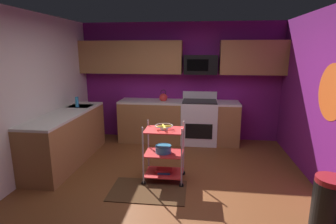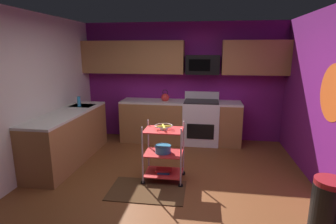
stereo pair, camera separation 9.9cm
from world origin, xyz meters
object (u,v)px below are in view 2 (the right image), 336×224
object	(u,v)px
oven_range	(201,122)
kettle	(165,97)
microwave	(203,65)
mixing_bowl_large	(163,149)
rolling_cart	(164,153)
dish_soap_bottle	(79,102)
trash_can	(327,208)
fruit_bowl	(164,127)
book_stack	(164,171)

from	to	relation	value
oven_range	kettle	world-z (taller)	kettle
microwave	mixing_bowl_large	bearing A→B (deg)	-105.10
mixing_bowl_large	rolling_cart	bearing A→B (deg)	0.00
oven_range	mixing_bowl_large	world-z (taller)	oven_range
kettle	dish_soap_bottle	bearing A→B (deg)	-151.32
kettle	trash_can	size ratio (longest dim) A/B	0.40
mixing_bowl_large	oven_range	bearing A→B (deg)	74.08
fruit_bowl	kettle	size ratio (longest dim) A/B	1.03
oven_range	book_stack	distance (m)	1.95
oven_range	trash_can	distance (m)	3.21
rolling_cart	book_stack	size ratio (longest dim) A/B	3.60
oven_range	kettle	bearing A→B (deg)	-179.72
mixing_bowl_large	dish_soap_bottle	distance (m)	2.14
rolling_cart	book_stack	world-z (taller)	rolling_cart
microwave	fruit_bowl	world-z (taller)	microwave
book_stack	mixing_bowl_large	bearing A→B (deg)	180.00
mixing_bowl_large	trash_can	bearing A→B (deg)	-26.82
oven_range	microwave	size ratio (longest dim) A/B	1.57
book_stack	dish_soap_bottle	distance (m)	2.26
book_stack	trash_can	distance (m)	2.21
microwave	trash_can	bearing A→B (deg)	-63.94
fruit_bowl	dish_soap_bottle	distance (m)	2.10
mixing_bowl_large	dish_soap_bottle	bearing A→B (deg)	151.53
fruit_bowl	trash_can	world-z (taller)	fruit_bowl
dish_soap_bottle	oven_range	bearing A→B (deg)	20.10
book_stack	dish_soap_bottle	xyz separation A→B (m)	(-1.84, 0.99, 0.86)
oven_range	dish_soap_bottle	bearing A→B (deg)	-159.90
oven_range	dish_soap_bottle	distance (m)	2.57
oven_range	fruit_bowl	size ratio (longest dim) A/B	4.04
microwave	trash_can	size ratio (longest dim) A/B	1.06
dish_soap_bottle	fruit_bowl	bearing A→B (deg)	-28.32
microwave	rolling_cart	xyz separation A→B (m)	(-0.52, -1.96, -1.25)
rolling_cart	dish_soap_bottle	xyz separation A→B (m)	(-1.84, 0.99, 0.57)
trash_can	oven_range	bearing A→B (deg)	116.87
book_stack	oven_range	bearing A→B (deg)	74.40
fruit_bowl	trash_can	distance (m)	2.27
mixing_bowl_large	trash_can	world-z (taller)	trash_can
fruit_bowl	oven_range	bearing A→B (deg)	74.40
kettle	trash_can	world-z (taller)	kettle
mixing_bowl_large	book_stack	bearing A→B (deg)	0.00
oven_range	book_stack	size ratio (longest dim) A/B	4.32
rolling_cart	kettle	size ratio (longest dim) A/B	3.47
mixing_bowl_large	kettle	bearing A→B (deg)	97.94
rolling_cart	fruit_bowl	distance (m)	0.42
dish_soap_bottle	trash_can	bearing A→B (deg)	-27.62
oven_range	book_stack	world-z (taller)	oven_range
fruit_bowl	dish_soap_bottle	size ratio (longest dim) A/B	1.36
fruit_bowl	trash_can	bearing A→B (deg)	-26.95
fruit_bowl	mixing_bowl_large	world-z (taller)	fruit_bowl
rolling_cart	kettle	bearing A→B (deg)	98.28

